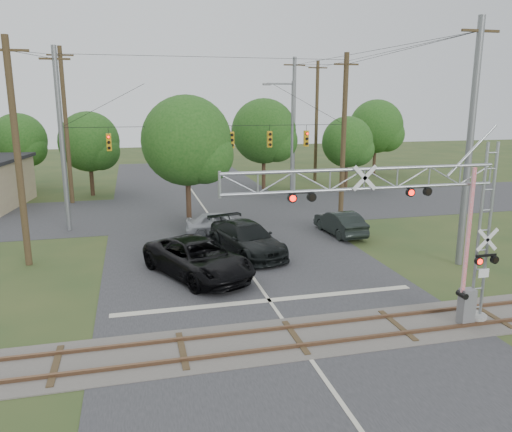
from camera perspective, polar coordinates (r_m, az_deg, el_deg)
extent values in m
plane|color=#2A401D|center=(16.62, 6.81, -16.73)|extent=(160.00, 160.00, 0.00)
cube|color=#2C2C2E|center=(25.39, -1.20, -5.85)|extent=(14.00, 90.00, 0.02)
cube|color=#2C2C2E|center=(38.69, -5.80, 0.70)|extent=(90.00, 12.00, 0.02)
cube|color=#4F4B44|center=(18.26, 4.54, -13.71)|extent=(90.00, 3.20, 0.05)
cube|color=brown|center=(17.63, 5.31, -14.51)|extent=(90.00, 0.12, 0.14)
cube|color=brown|center=(18.85, 3.83, -12.57)|extent=(90.00, 0.12, 0.14)
cylinder|color=gray|center=(21.17, 23.72, -10.59)|extent=(0.85, 0.85, 0.28)
cube|color=silver|center=(20.28, 24.59, -5.97)|extent=(0.43, 0.03, 0.33)
cube|color=slate|center=(20.49, 22.91, -9.57)|extent=(0.52, 0.43, 1.42)
cube|color=red|center=(19.47, 23.10, -1.79)|extent=(0.13, 0.09, 4.73)
cylinder|color=slate|center=(33.79, -21.31, 7.95)|extent=(0.32, 0.32, 11.50)
cylinder|color=#3C2F1B|center=(36.65, 9.98, 8.96)|extent=(0.36, 0.36, 11.50)
cylinder|color=black|center=(33.89, -5.06, 10.22)|extent=(19.00, 0.03, 0.03)
cube|color=orange|center=(33.57, -16.46, 8.09)|extent=(0.30, 0.30, 1.10)
cube|color=orange|center=(33.56, -11.86, 8.34)|extent=(0.30, 0.30, 1.10)
cube|color=orange|center=(33.77, -7.29, 8.54)|extent=(0.30, 0.30, 1.10)
cube|color=orange|center=(34.19, -2.80, 8.68)|extent=(0.30, 0.30, 1.10)
cube|color=orange|center=(34.80, 1.56, 8.77)|extent=(0.30, 0.30, 1.10)
cube|color=orange|center=(35.61, 5.75, 8.80)|extent=(0.30, 0.30, 1.10)
imported|color=black|center=(24.04, -6.63, -4.81)|extent=(5.43, 7.12, 1.80)
imported|color=black|center=(27.27, -1.07, -2.61)|extent=(3.94, 6.46, 1.75)
imported|color=#B2B5BB|center=(31.44, -4.16, -0.83)|extent=(4.43, 2.31, 1.44)
imported|color=black|center=(31.74, 9.58, -0.77)|extent=(1.89, 4.70, 1.52)
cylinder|color=slate|center=(41.69, 4.14, 8.40)|extent=(0.22, 0.22, 9.78)
cylinder|color=slate|center=(41.25, 2.76, 14.87)|extent=(2.17, 0.13, 0.13)
cube|color=slate|center=(40.95, 1.25, 14.82)|extent=(0.65, 0.27, 0.16)
cylinder|color=#3C2F1B|center=(43.15, -20.87, 9.48)|extent=(0.34, 0.34, 12.38)
cube|color=#3C2F1B|center=(43.24, -21.48, 16.75)|extent=(2.00, 0.12, 0.12)
cylinder|color=slate|center=(46.62, 4.31, 10.28)|extent=(0.34, 0.34, 12.06)
cube|color=#3C2F1B|center=(46.67, 4.43, 16.83)|extent=(2.00, 0.12, 0.12)
cylinder|color=#3C2F1B|center=(27.22, -25.60, 6.27)|extent=(0.34, 0.34, 11.24)
cube|color=#3C2F1B|center=(27.20, -26.65, 16.60)|extent=(2.00, 0.12, 0.12)
cylinder|color=slate|center=(26.77, 23.22, 7.33)|extent=(0.34, 0.34, 12.11)
cube|color=#3C2F1B|center=(26.87, 24.29, 18.74)|extent=(2.00, 0.12, 0.12)
cylinder|color=#3C2F1B|center=(52.47, 6.92, 10.59)|extent=(0.34, 0.34, 12.17)
cube|color=#3C2F1B|center=(52.53, 7.08, 16.47)|extent=(2.00, 0.12, 0.12)
cylinder|color=#3C291B|center=(52.41, -25.14, 4.57)|extent=(0.36, 0.36, 3.28)
sphere|color=#1B4B15|center=(52.12, -25.46, 7.81)|extent=(5.07, 5.07, 5.07)
cylinder|color=#3C291B|center=(46.64, -18.28, 4.31)|extent=(0.36, 0.36, 3.38)
sphere|color=#1B4B15|center=(46.31, -18.55, 8.07)|extent=(5.22, 5.22, 5.22)
cylinder|color=#3C291B|center=(35.00, -7.74, 2.63)|extent=(0.36, 0.36, 3.97)
sphere|color=#1B4B15|center=(34.54, -7.92, 8.53)|extent=(6.13, 6.13, 6.13)
cylinder|color=#3C291B|center=(47.38, 0.88, 5.40)|extent=(0.36, 0.36, 3.89)
sphere|color=#1B4B15|center=(47.04, 0.90, 9.68)|extent=(6.02, 6.02, 6.02)
cylinder|color=#3C291B|center=(49.15, 10.25, 5.03)|extent=(0.36, 0.36, 3.14)
sphere|color=#1B4B15|center=(48.84, 10.39, 8.34)|extent=(4.85, 4.85, 4.85)
cylinder|color=#3C291B|center=(58.73, 13.38, 6.51)|extent=(0.36, 0.36, 3.86)
sphere|color=#1B4B15|center=(58.46, 13.56, 9.93)|extent=(5.96, 5.96, 5.96)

